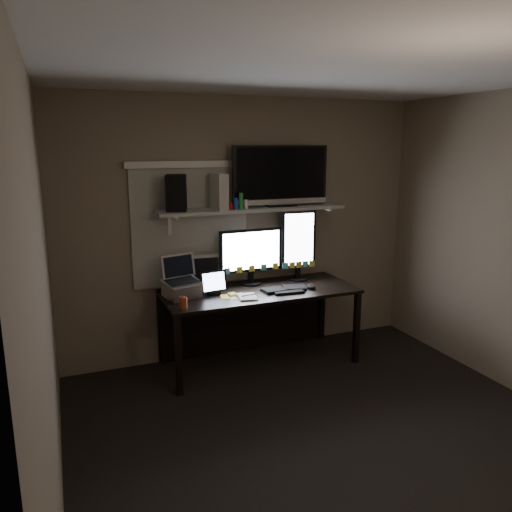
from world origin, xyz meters
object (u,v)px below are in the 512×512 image
keyboard (284,289)px  monitor_portrait (298,245)px  cup (183,303)px  game_console (219,191)px  laptop (182,278)px  tv (280,176)px  monitor_landscape (251,256)px  desk (255,304)px  speaker (176,193)px  mouse (311,287)px  tablet (213,283)px

keyboard → monitor_portrait: bearing=50.0°
cup → game_console: size_ratio=0.30×
laptop → game_console: bearing=5.7°
tv → game_console: size_ratio=2.95×
monitor_landscape → keyboard: (0.21, -0.31, -0.27)m
desk → speaker: bearing=173.1°
mouse → laptop: bearing=161.8°
tv → tablet: bearing=-165.1°
tablet → game_console: size_ratio=0.79×
monitor_landscape → laptop: 0.76m
game_console → speaker: size_ratio=1.01×
desk → tablet: 0.54m
desk → mouse: mouse is taller
mouse → tablet: tablet is taller
monitor_landscape → speaker: size_ratio=2.00×
cup → keyboard: bearing=9.5°
mouse → laptop: laptop is taller
laptop → monitor_landscape: bearing=-0.9°
mouse → laptop: size_ratio=0.30×
monitor_landscape → cup: bearing=-150.9°
mouse → cup: (-1.25, -0.12, 0.03)m
desk → keyboard: 0.36m
keyboard → speaker: speaker is taller
keyboard → laptop: 0.96m
monitor_portrait → keyboard: monitor_portrait is taller
mouse → tv: size_ratio=0.12×
monitor_portrait → mouse: size_ratio=6.47×
desk → laptop: (-0.73, -0.09, 0.36)m
tablet → cup: size_ratio=2.59×
monitor_landscape → mouse: bearing=-40.1°
laptop → cup: laptop is taller
monitor_landscape → tablet: 0.51m
monitor_portrait → tv: 0.71m
cup → tv: bearing=22.9°
tablet → speaker: 0.86m
desk → tv: 1.25m
mouse → tv: 1.08m
keyboard → desk: bearing=138.0°
monitor_landscape → tv: 0.81m
monitor_portrait → keyboard: bearing=-130.9°
cup → tv: size_ratio=0.10×
game_console → tablet: bearing=-128.4°
monitor_portrait → game_console: game_console is taller
desk → keyboard: bearing=-46.5°
desk → tv: size_ratio=1.90×
laptop → cup: size_ratio=3.72×
monitor_portrait → tablet: size_ratio=2.82×
tablet → mouse: bearing=-18.4°
monitor_landscape → speaker: (-0.71, -0.01, 0.63)m
laptop → game_console: (0.41, 0.15, 0.73)m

